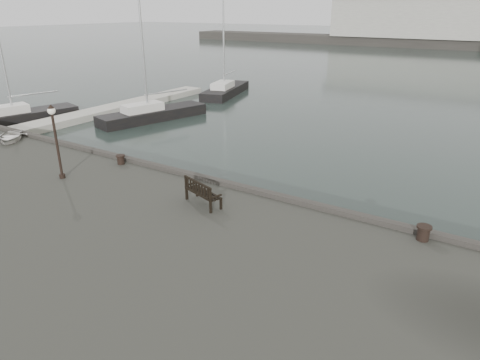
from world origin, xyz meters
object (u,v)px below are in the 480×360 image
object	(u,v)px
bench	(203,197)
yacht_a	(20,119)
dinghy	(10,137)
lamp_post	(55,132)
yacht_c	(153,117)
bollard_right	(423,233)
bollard_left	(121,160)
yacht_d	(226,92)

from	to	relation	value
bench	yacht_a	size ratio (longest dim) A/B	0.14
bench	dinghy	world-z (taller)	bench
lamp_post	yacht_c	bearing A→B (deg)	120.33
yacht_a	yacht_c	bearing A→B (deg)	51.01
bench	dinghy	size ratio (longest dim) A/B	0.75
dinghy	yacht_c	distance (m)	12.25
yacht_a	yacht_c	world-z (taller)	yacht_c
bollard_right	bench	bearing A→B (deg)	-167.76
bollard_left	yacht_d	size ratio (longest dim) A/B	0.04
bench	yacht_d	world-z (taller)	yacht_d
bench	dinghy	bearing A→B (deg)	-166.19
bollard_left	dinghy	size ratio (longest dim) A/B	0.19
bench	yacht_d	xyz separation A→B (m)	(-15.72, 24.52, -1.62)
bench	bollard_left	distance (m)	5.87
lamp_post	bollard_right	bearing A→B (deg)	10.91
yacht_c	yacht_d	xyz separation A→B (m)	(-1.08, 11.59, -0.01)
yacht_a	yacht_d	bearing A→B (deg)	82.62
lamp_post	yacht_a	distance (m)	18.33
bollard_left	dinghy	world-z (taller)	dinghy
dinghy	yacht_c	bearing A→B (deg)	51.76
lamp_post	yacht_a	size ratio (longest dim) A/B	0.27
bench	yacht_a	world-z (taller)	yacht_a
dinghy	yacht_d	size ratio (longest dim) A/B	0.20
bench	lamp_post	xyz separation A→B (m)	(-6.45, -1.07, 1.68)
bench	yacht_c	xyz separation A→B (m)	(-14.64, 12.92, -1.60)
lamp_post	bollard_left	bearing A→B (deg)	73.15
yacht_a	yacht_d	xyz separation A→B (m)	(6.90, 17.60, -0.01)
yacht_a	bench	bearing A→B (deg)	-2.96
yacht_a	yacht_c	distance (m)	9.99
lamp_post	yacht_c	distance (m)	16.54
bollard_left	lamp_post	bearing A→B (deg)	-106.85
bollard_left	bollard_right	xyz separation A→B (m)	(12.83, 0.11, 0.03)
yacht_a	yacht_d	world-z (taller)	yacht_a
yacht_d	bollard_right	bearing A→B (deg)	-60.23
dinghy	yacht_d	bearing A→B (deg)	51.35
lamp_post	yacht_a	bearing A→B (deg)	153.72
yacht_c	yacht_a	bearing A→B (deg)	-127.29
lamp_post	yacht_c	xyz separation A→B (m)	(-8.19, 14.00, -3.28)
bench	bollard_left	bearing A→B (deg)	-176.73
bollard_right	yacht_a	size ratio (longest dim) A/B	0.04
lamp_post	yacht_a	world-z (taller)	yacht_a
bollard_right	yacht_d	distance (m)	32.44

